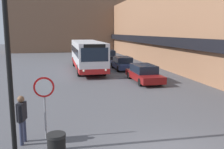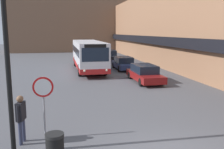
{
  "view_description": "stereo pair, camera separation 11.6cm",
  "coord_description": "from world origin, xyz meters",
  "px_view_note": "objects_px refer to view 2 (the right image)",
  "views": [
    {
      "loc": [
        -3.5,
        -6.78,
        4.03
      ],
      "look_at": [
        -0.65,
        6.52,
        1.69
      ],
      "focal_mm": 40.0,
      "sensor_mm": 36.0,
      "label": 1
    },
    {
      "loc": [
        -3.38,
        -6.8,
        4.03
      ],
      "look_at": [
        -0.65,
        6.52,
        1.69
      ],
      "focal_mm": 40.0,
      "sensor_mm": 36.0,
      "label": 2
    }
  ],
  "objects_px": {
    "street_lamp": "(15,34)",
    "parked_car_middle": "(124,63)",
    "city_bus": "(88,54)",
    "stop_sign": "(43,94)",
    "parked_car_front": "(145,73)",
    "parked_car_back": "(109,56)",
    "pedestrian": "(21,115)",
    "trash_bin": "(55,148)"
  },
  "relations": [
    {
      "from": "city_bus",
      "to": "parked_car_middle",
      "type": "height_order",
      "value": "city_bus"
    },
    {
      "from": "parked_car_back",
      "to": "pedestrian",
      "type": "relative_size",
      "value": 2.68
    },
    {
      "from": "pedestrian",
      "to": "stop_sign",
      "type": "bearing_deg",
      "value": -61.32
    },
    {
      "from": "city_bus",
      "to": "parked_car_back",
      "type": "distance_m",
      "value": 8.75
    },
    {
      "from": "stop_sign",
      "to": "parked_car_front",
      "type": "bearing_deg",
      "value": 53.03
    },
    {
      "from": "city_bus",
      "to": "trash_bin",
      "type": "xyz_separation_m",
      "value": [
        -3.09,
        -18.64,
        -1.2
      ]
    },
    {
      "from": "parked_car_middle",
      "to": "trash_bin",
      "type": "distance_m",
      "value": 19.63
    },
    {
      "from": "city_bus",
      "to": "street_lamp",
      "type": "distance_m",
      "value": 18.34
    },
    {
      "from": "parked_car_front",
      "to": "parked_car_middle",
      "type": "bearing_deg",
      "value": 90.0
    },
    {
      "from": "parked_car_back",
      "to": "street_lamp",
      "type": "height_order",
      "value": "street_lamp"
    },
    {
      "from": "parked_car_back",
      "to": "pedestrian",
      "type": "bearing_deg",
      "value": -108.03
    },
    {
      "from": "trash_bin",
      "to": "parked_car_middle",
      "type": "bearing_deg",
      "value": 69.53
    },
    {
      "from": "stop_sign",
      "to": "street_lamp",
      "type": "bearing_deg",
      "value": -125.78
    },
    {
      "from": "parked_car_front",
      "to": "parked_car_back",
      "type": "relative_size",
      "value": 1.01
    },
    {
      "from": "street_lamp",
      "to": "parked_car_middle",
      "type": "bearing_deg",
      "value": 65.47
    },
    {
      "from": "city_bus",
      "to": "pedestrian",
      "type": "bearing_deg",
      "value": -104.19
    },
    {
      "from": "parked_car_front",
      "to": "pedestrian",
      "type": "height_order",
      "value": "pedestrian"
    },
    {
      "from": "parked_car_front",
      "to": "street_lamp",
      "type": "distance_m",
      "value": 13.68
    },
    {
      "from": "trash_bin",
      "to": "street_lamp",
      "type": "bearing_deg",
      "value": 139.92
    },
    {
      "from": "pedestrian",
      "to": "trash_bin",
      "type": "xyz_separation_m",
      "value": [
        1.21,
        -1.66,
        -0.6
      ]
    },
    {
      "from": "stop_sign",
      "to": "parked_car_back",
      "type": "bearing_deg",
      "value": 73.51
    },
    {
      "from": "parked_car_back",
      "to": "street_lamp",
      "type": "relative_size",
      "value": 0.75
    },
    {
      "from": "parked_car_front",
      "to": "stop_sign",
      "type": "height_order",
      "value": "stop_sign"
    },
    {
      "from": "street_lamp",
      "to": "pedestrian",
      "type": "xyz_separation_m",
      "value": [
        -0.1,
        0.73,
        -2.89
      ]
    },
    {
      "from": "parked_car_front",
      "to": "street_lamp",
      "type": "height_order",
      "value": "street_lamp"
    },
    {
      "from": "parked_car_middle",
      "to": "parked_car_front",
      "type": "bearing_deg",
      "value": -90.0
    },
    {
      "from": "parked_car_front",
      "to": "parked_car_back",
      "type": "height_order",
      "value": "parked_car_back"
    },
    {
      "from": "parked_car_front",
      "to": "street_lamp",
      "type": "xyz_separation_m",
      "value": [
        -7.97,
        -10.63,
        3.26
      ]
    },
    {
      "from": "city_bus",
      "to": "parked_car_back",
      "type": "bearing_deg",
      "value": 64.23
    },
    {
      "from": "parked_car_back",
      "to": "parked_car_middle",
      "type": "bearing_deg",
      "value": -90.0
    },
    {
      "from": "trash_bin",
      "to": "city_bus",
      "type": "bearing_deg",
      "value": 80.6
    },
    {
      "from": "parked_car_back",
      "to": "trash_bin",
      "type": "bearing_deg",
      "value": -104.54
    },
    {
      "from": "stop_sign",
      "to": "pedestrian",
      "type": "bearing_deg",
      "value": -163.8
    },
    {
      "from": "parked_car_back",
      "to": "trash_bin",
      "type": "xyz_separation_m",
      "value": [
        -6.87,
        -26.47,
        -0.27
      ]
    },
    {
      "from": "stop_sign",
      "to": "street_lamp",
      "type": "xyz_separation_m",
      "value": [
        -0.69,
        -0.96,
        2.22
      ]
    },
    {
      "from": "city_bus",
      "to": "trash_bin",
      "type": "bearing_deg",
      "value": -99.4
    },
    {
      "from": "parked_car_back",
      "to": "stop_sign",
      "type": "xyz_separation_m",
      "value": [
        -7.28,
        -24.58,
        0.99
      ]
    },
    {
      "from": "parked_car_middle",
      "to": "street_lamp",
      "type": "xyz_separation_m",
      "value": [
        -7.97,
        -17.46,
        3.27
      ]
    },
    {
      "from": "pedestrian",
      "to": "city_bus",
      "type": "bearing_deg",
      "value": -1.71
    },
    {
      "from": "pedestrian",
      "to": "trash_bin",
      "type": "bearing_deg",
      "value": -131.46
    },
    {
      "from": "parked_car_back",
      "to": "trash_bin",
      "type": "distance_m",
      "value": 27.34
    },
    {
      "from": "stop_sign",
      "to": "trash_bin",
      "type": "height_order",
      "value": "stop_sign"
    }
  ]
}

